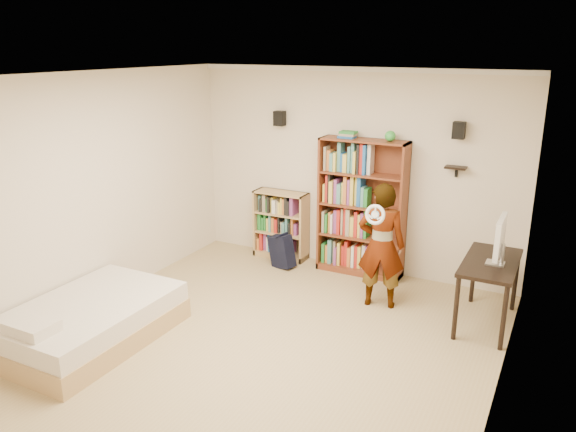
% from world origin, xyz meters
% --- Properties ---
extents(ground, '(4.50, 5.00, 0.01)m').
position_xyz_m(ground, '(0.00, 0.00, 0.00)').
color(ground, tan).
rests_on(ground, ground).
extents(room_shell, '(4.52, 5.02, 2.71)m').
position_xyz_m(room_shell, '(0.00, 0.00, 1.76)').
color(room_shell, beige).
rests_on(room_shell, ground).
extents(crown_molding, '(4.50, 5.00, 0.06)m').
position_xyz_m(crown_molding, '(0.00, 0.00, 2.67)').
color(crown_molding, silver).
rests_on(crown_molding, room_shell).
extents(speaker_left, '(0.14, 0.12, 0.20)m').
position_xyz_m(speaker_left, '(-1.05, 2.40, 2.00)').
color(speaker_left, black).
rests_on(speaker_left, room_shell).
extents(speaker_right, '(0.14, 0.12, 0.20)m').
position_xyz_m(speaker_right, '(1.35, 2.40, 2.00)').
color(speaker_right, black).
rests_on(speaker_right, room_shell).
extents(wall_shelf, '(0.25, 0.16, 0.02)m').
position_xyz_m(wall_shelf, '(1.35, 2.41, 1.55)').
color(wall_shelf, black).
rests_on(wall_shelf, room_shell).
extents(tall_bookshelf, '(1.15, 0.33, 1.82)m').
position_xyz_m(tall_bookshelf, '(0.21, 2.33, 0.91)').
color(tall_bookshelf, brown).
rests_on(tall_bookshelf, ground).
extents(low_bookshelf, '(0.78, 0.29, 0.98)m').
position_xyz_m(low_bookshelf, '(-1.01, 2.35, 0.49)').
color(low_bookshelf, tan).
rests_on(low_bookshelf, ground).
extents(computer_desk, '(0.55, 1.09, 0.75)m').
position_xyz_m(computer_desk, '(1.96, 1.59, 0.37)').
color(computer_desk, black).
rests_on(computer_desk, ground).
extents(imac, '(0.18, 0.53, 0.52)m').
position_xyz_m(imac, '(2.01, 1.51, 1.00)').
color(imac, silver).
rests_on(imac, computer_desk).
extents(daybed, '(1.18, 1.82, 0.54)m').
position_xyz_m(daybed, '(-1.64, -0.68, 0.27)').
color(daybed, beige).
rests_on(daybed, ground).
extents(person, '(0.61, 0.47, 1.49)m').
position_xyz_m(person, '(0.76, 1.50, 0.75)').
color(person, black).
rests_on(person, ground).
extents(wii_wheel, '(0.23, 0.09, 0.23)m').
position_xyz_m(wii_wheel, '(0.76, 1.22, 1.20)').
color(wii_wheel, silver).
rests_on(wii_wheel, person).
extents(navy_bag, '(0.39, 0.30, 0.47)m').
position_xyz_m(navy_bag, '(-0.82, 2.02, 0.24)').
color(navy_bag, black).
rests_on(navy_bag, ground).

